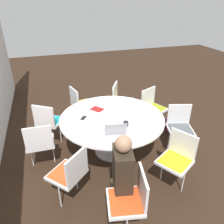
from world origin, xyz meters
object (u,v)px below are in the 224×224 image
Objects in this scene: chair_6 at (48,120)px; chair_8 at (70,172)px; chair_5 at (80,102)px; handbag at (172,127)px; chair_0 at (131,197)px; coffee_cup at (126,124)px; chair_2 at (180,125)px; laptop at (115,130)px; chair_1 at (177,156)px; chair_7 at (40,141)px; cell_phone at (83,118)px; chair_4 at (120,99)px; spiral_notebook at (97,109)px; person_0 at (121,171)px; chair_3 at (152,105)px.

chair_8 is (-1.51, -0.20, 0.00)m from chair_6.
handbag is at bearing 47.46° from chair_5.
chair_6 reaches higher than handbag.
chair_0 is 10.24× the size of coffee_cup.
chair_2 is 1.11m from coffee_cup.
chair_0 is at bearing 93.75° from laptop.
chair_1 and chair_7 have the same top height.
cell_phone is at bearing 15.07° from chair_1.
chair_7 is (-1.15, 1.79, 0.00)m from chair_4.
chair_4 is (2.62, -0.80, 0.00)m from chair_0.
chair_7 reaches higher than spiral_notebook.
chair_6 is at bearing -5.36° from chair_2.
coffee_cup is (-0.68, -0.31, 0.03)m from spiral_notebook.
chair_6 is 2.32× the size of laptop.
spiral_notebook is at bearing -8.14° from chair_2.
laptop is (0.54, 0.78, 0.27)m from chair_1.
person_0 reaches higher than spiral_notebook.
chair_8 is at bearing 150.73° from spiral_notebook.
spiral_notebook is 0.72× the size of handbag.
coffee_cup is at bearing -10.99° from chair_7.
person_0 is (-2.37, 0.84, 0.19)m from chair_4.
chair_5 is 1.00× the size of chair_7.
handbag is (1.48, -1.69, -0.58)m from person_0.
chair_2 is at bearing 157.67° from handbag.
chair_3 reaches higher than cell_phone.
chair_8 is at bearing -48.96° from chair_6.
chair_4 is at bearing -44.02° from spiral_notebook.
person_0 is (-1.85, 1.37, 0.19)m from chair_3.
chair_4 is 1.69m from chair_6.
chair_0 is 2.43m from handbag.
chair_3 is 1.00× the size of chair_5.
chair_0 is 0.71× the size of person_0.
chair_0 and chair_3 have the same top height.
chair_6 is at bearing 55.22° from chair_8.
chair_7 is 1.42m from coffee_cup.
person_0 is at bearing -50.83° from chair_7.
chair_3 is at bearing -66.09° from chair_2.
chair_1 is 10.24× the size of coffee_cup.
chair_0 is 0.32m from person_0.
laptop reaches higher than cell_phone.
chair_1 is 1.00× the size of chair_4.
chair_4 is 2.43× the size of handbag.
chair_3 is at bearing -20.65° from chair_0.
chair_8 is (-0.84, -0.37, 0.00)m from chair_7.
chair_0 is 1.04m from chair_1.
coffee_cup is (-1.52, -0.49, 0.25)m from chair_5.
chair_8 is at bearing 56.11° from chair_0.
chair_2 and chair_6 have the same top height.
chair_6 is at bearing 76.99° from chair_7.
coffee_cup is at bearing 4.04° from chair_5.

